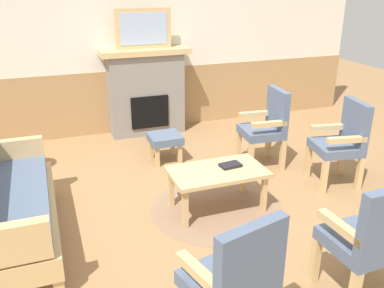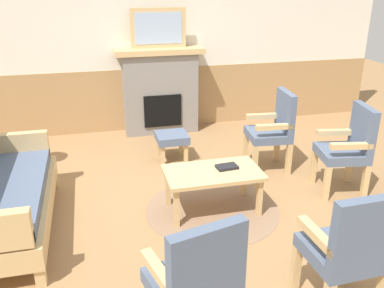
{
  "view_description": "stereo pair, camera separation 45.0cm",
  "coord_description": "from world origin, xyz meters",
  "views": [
    {
      "loc": [
        -1.44,
        -3.57,
        2.22
      ],
      "look_at": [
        0.0,
        0.35,
        0.55
      ],
      "focal_mm": 38.85,
      "sensor_mm": 36.0,
      "label": 1
    },
    {
      "loc": [
        -1.01,
        -3.71,
        2.22
      ],
      "look_at": [
        0.0,
        0.35,
        0.55
      ],
      "focal_mm": 38.85,
      "sensor_mm": 36.0,
      "label": 2
    }
  ],
  "objects": [
    {
      "name": "round_rug",
      "position": [
        0.09,
        -0.13,
        0.0
      ],
      "size": [
        1.38,
        1.38,
        0.01
      ],
      "primitive_type": "cylinder",
      "color": "#896B51",
      "rests_on": "ground_plane"
    },
    {
      "name": "book_on_table",
      "position": [
        0.25,
        -0.11,
        0.46
      ],
      "size": [
        0.22,
        0.15,
        0.03
      ],
      "primitive_type": "cube",
      "rotation": [
        0.0,
        0.0,
        0.1
      ],
      "color": "black",
      "rests_on": "coffee_table"
    },
    {
      "name": "armchair_front_center",
      "position": [
        -0.5,
        -1.77,
        0.54
      ],
      "size": [
        0.58,
        0.58,
        0.98
      ],
      "color": "tan",
      "rests_on": "ground_plane"
    },
    {
      "name": "wall_back",
      "position": [
        0.0,
        2.6,
        1.31
      ],
      "size": [
        7.2,
        0.14,
        2.7
      ],
      "color": "silver",
      "rests_on": "ground_plane"
    },
    {
      "name": "footstool",
      "position": [
        -0.05,
        1.22,
        0.28
      ],
      "size": [
        0.4,
        0.4,
        0.36
      ],
      "color": "tan",
      "rests_on": "ground_plane"
    },
    {
      "name": "coffee_table",
      "position": [
        0.09,
        -0.13,
        0.39
      ],
      "size": [
        0.96,
        0.56,
        0.44
      ],
      "color": "tan",
      "rests_on": "ground_plane"
    },
    {
      "name": "ground_plane",
      "position": [
        0.0,
        0.0,
        0.0
      ],
      "size": [
        14.0,
        14.0,
        0.0
      ],
      "primitive_type": "plane",
      "color": "#997047"
    },
    {
      "name": "armchair_front_left",
      "position": [
        0.58,
        -1.7,
        0.54
      ],
      "size": [
        0.5,
        0.5,
        0.98
      ],
      "color": "tan",
      "rests_on": "ground_plane"
    },
    {
      "name": "armchair_near_fireplace",
      "position": [
        1.11,
        0.67,
        0.54
      ],
      "size": [
        0.52,
        0.52,
        0.98
      ],
      "color": "tan",
      "rests_on": "ground_plane"
    },
    {
      "name": "couch",
      "position": [
        -1.87,
        -0.06,
        0.4
      ],
      "size": [
        0.7,
        1.8,
        0.98
      ],
      "color": "tan",
      "rests_on": "ground_plane"
    },
    {
      "name": "framed_picture",
      "position": [
        0.0,
        2.35,
        1.56
      ],
      "size": [
        0.8,
        0.04,
        0.56
      ],
      "color": "tan",
      "rests_on": "fireplace"
    },
    {
      "name": "fireplace",
      "position": [
        0.0,
        2.35,
        0.65
      ],
      "size": [
        1.3,
        0.44,
        1.28
      ],
      "color": "gray",
      "rests_on": "ground_plane"
    },
    {
      "name": "armchair_by_window_left",
      "position": [
        1.64,
        -0.08,
        0.54
      ],
      "size": [
        0.56,
        0.56,
        0.98
      ],
      "color": "tan",
      "rests_on": "ground_plane"
    }
  ]
}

